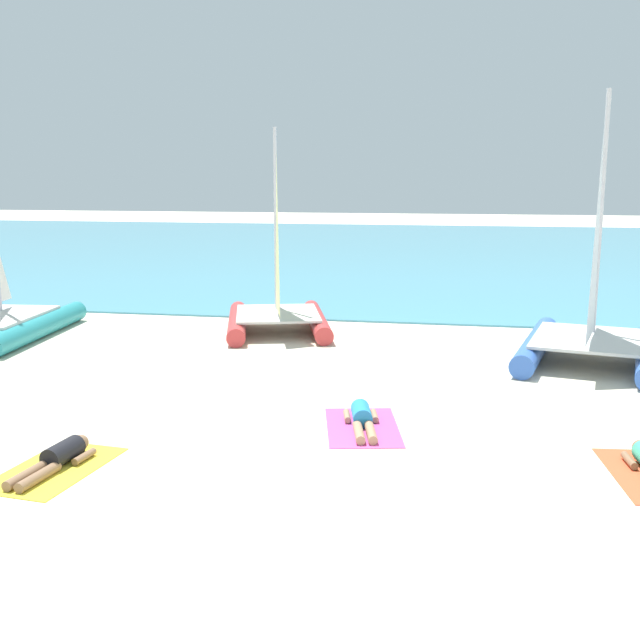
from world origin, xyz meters
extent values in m
plane|color=beige|center=(0.00, 10.00, 0.00)|extent=(120.00, 120.00, 0.00)
cube|color=#4C9EB7|center=(0.00, 31.01, 0.03)|extent=(120.00, 40.00, 0.05)
cylinder|color=teal|center=(-7.39, 7.66, 0.26)|extent=(0.91, 4.53, 0.51)
cylinder|color=blue|center=(4.20, 7.88, 0.24)|extent=(1.37, 4.29, 0.49)
cube|color=silver|center=(5.25, 7.45, 0.52)|extent=(2.76, 3.15, 0.06)
cylinder|color=silver|center=(5.38, 8.05, 3.04)|extent=(0.10, 0.10, 5.10)
pyramid|color=white|center=(5.17, 7.06, 2.88)|extent=(0.53, 2.21, 4.28)
cylinder|color=#CC3838|center=(-2.93, 9.29, 0.22)|extent=(1.47, 3.82, 0.44)
cylinder|color=#CC3838|center=(-0.99, 9.84, 0.22)|extent=(1.47, 3.82, 0.44)
cube|color=silver|center=(-1.91, 9.39, 0.47)|extent=(2.61, 2.92, 0.05)
cylinder|color=silver|center=(-2.06, 9.92, 2.73)|extent=(0.09, 0.09, 4.58)
pyramid|color=#EAEA99|center=(-1.81, 9.05, 2.59)|extent=(0.60, 1.95, 3.85)
cube|color=yellow|center=(-2.68, 0.05, 0.01)|extent=(1.30, 2.01, 0.01)
cylinder|color=black|center=(-2.66, 0.25, 0.16)|extent=(0.36, 0.65, 0.30)
sphere|color=#8C6647|center=(-2.62, 0.65, 0.16)|extent=(0.22, 0.22, 0.22)
cylinder|color=#8C6647|center=(-2.82, -0.39, 0.08)|extent=(0.22, 0.79, 0.14)
cylinder|color=#8C6647|center=(-2.64, -0.41, 0.08)|extent=(0.22, 0.79, 0.14)
cylinder|color=#8C6647|center=(-2.86, 0.42, 0.07)|extent=(0.15, 0.46, 0.10)
cylinder|color=#8C6647|center=(-2.43, 0.38, 0.07)|extent=(0.15, 0.46, 0.10)
cube|color=#D84C99|center=(1.13, 2.50, 0.01)|extent=(1.47, 2.09, 0.01)
cylinder|color=#268CCC|center=(1.09, 2.69, 0.16)|extent=(0.42, 0.67, 0.30)
sphere|color=tan|center=(1.00, 3.09, 0.16)|extent=(0.22, 0.22, 0.22)
cylinder|color=tan|center=(1.13, 2.04, 0.08)|extent=(0.30, 0.79, 0.14)
cylinder|color=tan|center=(1.31, 2.08, 0.08)|extent=(0.30, 0.79, 0.14)
cylinder|color=tan|center=(0.84, 2.80, 0.07)|extent=(0.19, 0.46, 0.10)
cylinder|color=tan|center=(1.27, 2.89, 0.07)|extent=(0.19, 0.46, 0.10)
sphere|color=#8C6647|center=(5.07, 1.87, 0.16)|extent=(0.22, 0.22, 0.22)
cylinder|color=#8C6647|center=(4.87, 1.60, 0.07)|extent=(0.15, 0.46, 0.10)
camera|label=1|loc=(2.55, -8.70, 3.85)|focal=42.62mm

